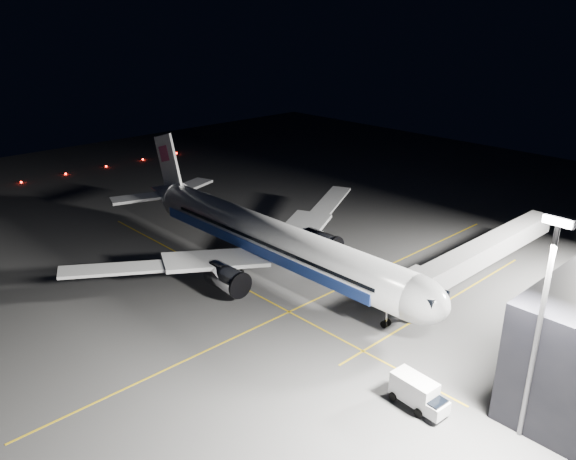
# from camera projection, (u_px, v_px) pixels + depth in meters

# --- Properties ---
(ground) EXTENTS (200.00, 200.00, 0.00)m
(ground) POSITION_uv_depth(u_px,v_px,m) (272.00, 273.00, 81.08)
(ground) COLOR #4C4C4F
(ground) RESTS_ON ground
(guide_line_main) EXTENTS (0.25, 80.00, 0.01)m
(guide_line_main) POSITION_uv_depth(u_px,v_px,m) (322.00, 296.00, 74.28)
(guide_line_main) COLOR gold
(guide_line_main) RESTS_ON ground
(guide_line_cross) EXTENTS (70.00, 0.25, 0.01)m
(guide_line_cross) POSITION_uv_depth(u_px,v_px,m) (239.00, 286.00, 77.25)
(guide_line_cross) COLOR gold
(guide_line_cross) RESTS_ON ground
(guide_line_side) EXTENTS (0.25, 40.00, 0.01)m
(guide_line_side) POSITION_uv_depth(u_px,v_px,m) (443.00, 303.00, 72.50)
(guide_line_side) COLOR gold
(guide_line_side) RESTS_ON ground
(airliner) EXTENTS (61.48, 54.22, 16.64)m
(airliner) POSITION_uv_depth(u_px,v_px,m) (267.00, 238.00, 79.94)
(airliner) COLOR silver
(airliner) RESTS_ON ground
(jet_bridge) EXTENTS (3.60, 34.40, 6.30)m
(jet_bridge) POSITION_uv_depth(u_px,v_px,m) (479.00, 254.00, 75.98)
(jet_bridge) COLOR #B2B2B7
(jet_bridge) RESTS_ON ground
(floodlight_mast_south) EXTENTS (2.40, 0.67, 20.70)m
(floodlight_mast_south) POSITION_uv_depth(u_px,v_px,m) (542.00, 312.00, 45.57)
(floodlight_mast_south) COLOR #59595E
(floodlight_mast_south) RESTS_ON ground
(taxiway_lights) EXTENTS (0.44, 60.44, 0.44)m
(taxiway_lights) POSITION_uv_depth(u_px,v_px,m) (66.00, 174.00, 129.96)
(taxiway_lights) COLOR #FF140A
(taxiway_lights) RESTS_ON ground
(service_truck) EXTENTS (5.82, 2.83, 2.90)m
(service_truck) POSITION_uv_depth(u_px,v_px,m) (418.00, 393.00, 53.01)
(service_truck) COLOR silver
(service_truck) RESTS_ON ground
(baggage_tug) EXTENTS (2.09, 1.68, 1.51)m
(baggage_tug) POSITION_uv_depth(u_px,v_px,m) (317.00, 256.00, 85.02)
(baggage_tug) COLOR black
(baggage_tug) RESTS_ON ground
(safety_cone_a) EXTENTS (0.36, 0.36, 0.54)m
(safety_cone_a) POSITION_uv_depth(u_px,v_px,m) (317.00, 274.00, 80.04)
(safety_cone_a) COLOR #DB4809
(safety_cone_a) RESTS_ON ground
(safety_cone_b) EXTENTS (0.37, 0.37, 0.55)m
(safety_cone_b) POSITION_uv_depth(u_px,v_px,m) (366.00, 256.00, 85.83)
(safety_cone_b) COLOR #DB4809
(safety_cone_b) RESTS_ON ground
(safety_cone_c) EXTENTS (0.39, 0.39, 0.59)m
(safety_cone_c) POSITION_uv_depth(u_px,v_px,m) (270.00, 253.00, 86.97)
(safety_cone_c) COLOR #DB4809
(safety_cone_c) RESTS_ON ground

